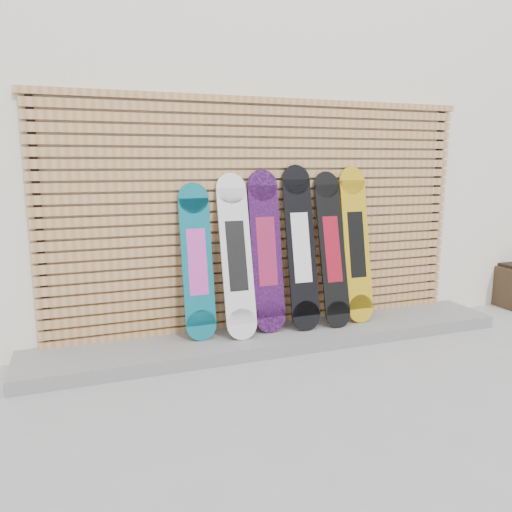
% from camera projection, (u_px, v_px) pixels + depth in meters
% --- Properties ---
extents(ground, '(80.00, 80.00, 0.00)m').
position_uv_depth(ground, '(324.00, 368.00, 4.19)').
color(ground, gray).
rests_on(ground, ground).
extents(building, '(12.00, 5.00, 3.60)m').
position_uv_depth(building, '(244.00, 155.00, 7.25)').
color(building, white).
rests_on(building, ground).
extents(concrete_step, '(4.60, 0.70, 0.12)m').
position_uv_depth(concrete_step, '(277.00, 337.00, 4.75)').
color(concrete_step, slate).
rests_on(concrete_step, ground).
extents(slat_wall, '(4.26, 0.08, 2.29)m').
position_uv_depth(slat_wall, '(266.00, 214.00, 4.81)').
color(slat_wall, '#B37E4A').
rests_on(slat_wall, ground).
extents(snowboard_0, '(0.28, 0.28, 1.41)m').
position_uv_depth(snowboard_0, '(197.00, 262.00, 4.48)').
color(snowboard_0, '#0C6175').
rests_on(snowboard_0, concrete_step).
extents(snowboard_1, '(0.29, 0.38, 1.49)m').
position_uv_depth(snowboard_1, '(236.00, 256.00, 4.54)').
color(snowboard_1, silver).
rests_on(snowboard_1, concrete_step).
extents(snowboard_2, '(0.30, 0.30, 1.52)m').
position_uv_depth(snowboard_2, '(266.00, 251.00, 4.69)').
color(snowboard_2, black).
rests_on(snowboard_2, concrete_step).
extents(snowboard_3, '(0.29, 0.36, 1.56)m').
position_uv_depth(snowboard_3, '(301.00, 248.00, 4.77)').
color(snowboard_3, black).
rests_on(snowboard_3, concrete_step).
extents(snowboard_4, '(0.26, 0.39, 1.50)m').
position_uv_depth(snowboard_4, '(332.00, 249.00, 4.87)').
color(snowboard_4, black).
rests_on(snowboard_4, concrete_step).
extents(snowboard_5, '(0.28, 0.33, 1.54)m').
position_uv_depth(snowboard_5, '(356.00, 245.00, 5.00)').
color(snowboard_5, '#C09614').
rests_on(snowboard_5, concrete_step).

